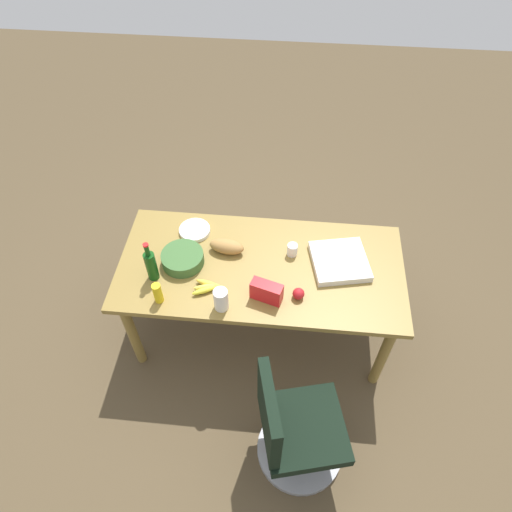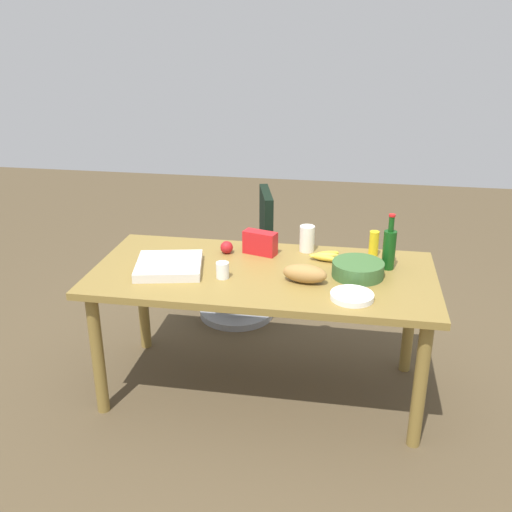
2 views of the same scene
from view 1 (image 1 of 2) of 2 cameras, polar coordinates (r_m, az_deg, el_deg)
ground_plane at (r=3.73m, az=0.51°, el=-8.81°), size 10.00×10.00×0.00m
conference_table at (r=3.16m, az=0.59°, el=-2.22°), size 1.92×0.90×0.78m
office_chair at (r=2.99m, az=4.76°, el=-20.95°), size 0.59×0.58×0.96m
wine_bottle at (r=3.01m, az=-12.88°, el=-1.09°), size 0.08×0.08×0.32m
chip_bag_red at (r=2.87m, az=1.32°, el=-4.42°), size 0.21×0.13×0.14m
apple_red at (r=2.91m, az=5.29°, el=-4.67°), size 0.09×0.09×0.08m
mustard_bottle at (r=2.92m, az=-12.08°, el=-4.51°), size 0.06×0.06×0.15m
paper_cup at (r=3.13m, az=4.52°, el=0.78°), size 0.08×0.08×0.09m
pizza_box at (r=3.13m, az=10.32°, el=-0.64°), size 0.43×0.43×0.05m
banana_bunch at (r=2.96m, az=-6.14°, el=-3.82°), size 0.18×0.15×0.04m
paper_plate_stack at (r=3.31m, az=-7.61°, el=3.18°), size 0.26×0.26×0.03m
bread_loaf at (r=3.14m, az=-3.66°, el=1.19°), size 0.25×0.14×0.10m
salad_bowl at (r=3.11m, az=-9.07°, el=-0.30°), size 0.34×0.34×0.08m
mayo_jar at (r=2.83m, az=-4.36°, el=-5.39°), size 0.09×0.09×0.16m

